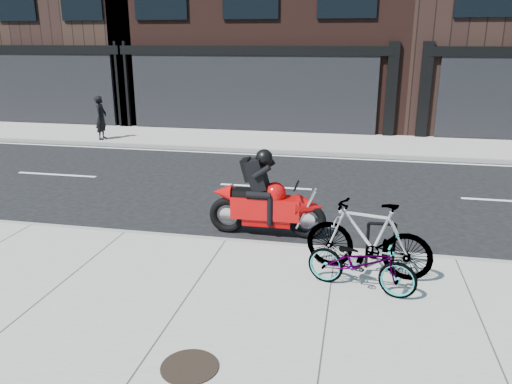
% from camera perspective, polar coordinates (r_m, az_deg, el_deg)
% --- Properties ---
extents(ground, '(120.00, 120.00, 0.00)m').
position_cam_1_polar(ground, '(11.06, -0.83, -2.29)').
color(ground, black).
rests_on(ground, ground).
extents(sidewalk_near, '(60.00, 6.00, 0.13)m').
position_cam_1_polar(sidewalk_near, '(6.71, -10.43, -15.71)').
color(sidewalk_near, gray).
rests_on(sidewalk_near, ground).
extents(sidewalk_far, '(60.00, 3.50, 0.13)m').
position_cam_1_polar(sidewalk_far, '(18.43, 4.39, 5.74)').
color(sidewalk_far, gray).
rests_on(sidewalk_far, ground).
extents(bike_rack, '(0.47, 0.09, 0.78)m').
position_cam_1_polar(bike_rack, '(8.20, 14.09, -5.50)').
color(bike_rack, black).
rests_on(bike_rack, sidewalk_near).
extents(bicycle_front, '(1.72, 0.98, 0.85)m').
position_cam_1_polar(bicycle_front, '(7.47, 11.94, -7.90)').
color(bicycle_front, gray).
rests_on(bicycle_front, sidewalk_near).
extents(bicycle_rear, '(2.04, 0.97, 1.18)m').
position_cam_1_polar(bicycle_rear, '(7.94, 12.69, -5.13)').
color(bicycle_rear, gray).
rests_on(bicycle_rear, sidewalk_near).
extents(motorcycle, '(2.30, 0.49, 1.72)m').
position_cam_1_polar(motorcycle, '(9.54, 1.81, -1.07)').
color(motorcycle, black).
rests_on(motorcycle, ground).
extents(pedestrian, '(0.44, 0.62, 1.59)m').
position_cam_1_polar(pedestrian, '(19.26, -17.29, 8.11)').
color(pedestrian, black).
rests_on(pedestrian, sidewalk_far).
extents(manhole_cover, '(0.69, 0.69, 0.02)m').
position_cam_1_polar(manhole_cover, '(5.99, -7.59, -19.19)').
color(manhole_cover, black).
rests_on(manhole_cover, sidewalk_near).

